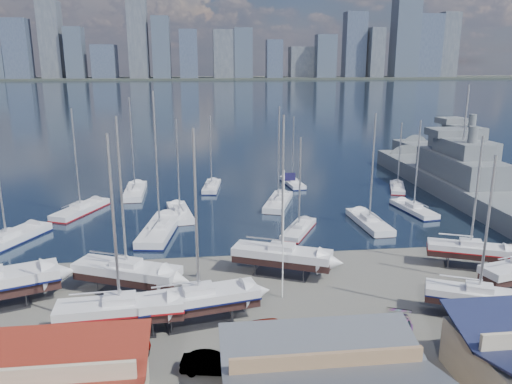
{
  "coord_description": "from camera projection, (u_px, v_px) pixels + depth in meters",
  "views": [
    {
      "loc": [
        -7.28,
        -51.46,
        20.79
      ],
      "look_at": [
        -0.3,
        8.0,
        5.09
      ],
      "focal_mm": 35.0,
      "sensor_mm": 36.0,
      "label": 1
    }
  ],
  "objects": [
    {
      "name": "car_b",
      "position": [
        211.0,
        363.0,
        34.27
      ],
      "size": [
        4.32,
        2.15,
        1.36
      ],
      "primitive_type": "imported",
      "rotation": [
        0.0,
        0.0,
        1.39
      ],
      "color": "gray",
      "rests_on": "ground"
    },
    {
      "name": "sailboat_moored_1",
      "position": [
        81.0,
        211.0,
        70.54
      ],
      "size": [
        6.84,
        10.56,
        15.38
      ],
      "rotation": [
        0.0,
        0.0,
        1.15
      ],
      "color": "black",
      "rests_on": "water"
    },
    {
      "name": "naval_ship_west",
      "position": [
        461.0,
        160.0,
        99.73
      ],
      "size": [
        10.72,
        46.42,
        18.14
      ],
      "rotation": [
        0.0,
        0.0,
        1.64
      ],
      "color": "#595F63",
      "rests_on": "water"
    },
    {
      "name": "sailboat_moored_7",
      "position": [
        278.0,
        203.0,
        74.27
      ],
      "size": [
        6.01,
        10.51,
        15.31
      ],
      "rotation": [
        0.0,
        0.0,
        1.24
      ],
      "color": "black",
      "rests_on": "water"
    },
    {
      "name": "sailboat_cradle_1",
      "position": [
        120.0,
        309.0,
        38.86
      ],
      "size": [
        9.97,
        3.4,
        15.86
      ],
      "rotation": [
        0.0,
        0.0,
        0.07
      ],
      "color": "#2D2D33",
      "rests_on": "ground"
    },
    {
      "name": "sailboat_moored_2",
      "position": [
        135.0,
        193.0,
        80.24
      ],
      "size": [
        3.18,
        10.74,
        16.15
      ],
      "rotation": [
        0.0,
        0.0,
        1.59
      ],
      "color": "black",
      "rests_on": "water"
    },
    {
      "name": "car_c",
      "position": [
        272.0,
        340.0,
        36.89
      ],
      "size": [
        3.39,
        5.99,
        1.58
      ],
      "primitive_type": "imported",
      "rotation": [
        0.0,
        0.0,
        0.14
      ],
      "color": "gray",
      "rests_on": "ground"
    },
    {
      "name": "water",
      "position": [
        207.0,
        93.0,
        343.78
      ],
      "size": [
        1400.0,
        600.0,
        0.4
      ],
      "primitive_type": "cube",
      "color": "#1A2A3C",
      "rests_on": "ground"
    },
    {
      "name": "sailboat_moored_9",
      "position": [
        369.0,
        223.0,
        65.14
      ],
      "size": [
        3.4,
        10.28,
        15.3
      ],
      "rotation": [
        0.0,
        0.0,
        1.63
      ],
      "color": "black",
      "rests_on": "water"
    },
    {
      "name": "sailboat_cradle_5",
      "position": [
        479.0,
        296.0,
        41.23
      ],
      "size": [
        8.63,
        5.77,
        13.82
      ],
      "rotation": [
        0.0,
        0.0,
        -0.45
      ],
      "color": "#2D2D33",
      "rests_on": "ground"
    },
    {
      "name": "car_d",
      "position": [
        397.0,
        335.0,
        37.62
      ],
      "size": [
        4.39,
        6.07,
        1.63
      ],
      "primitive_type": "imported",
      "rotation": [
        0.0,
        0.0,
        -0.42
      ],
      "color": "gray",
      "rests_on": "ground"
    },
    {
      "name": "sailboat_moored_0",
      "position": [
        7.0,
        242.0,
        58.36
      ],
      "size": [
        7.97,
        11.95,
        17.46
      ],
      "rotation": [
        0.0,
        0.0,
        1.13
      ],
      "color": "black",
      "rests_on": "water"
    },
    {
      "name": "far_shore",
      "position": [
        202.0,
        79.0,
        593.24
      ],
      "size": [
        1400.0,
        80.0,
        2.2
      ],
      "primitive_type": "cube",
      "color": "#2D332D",
      "rests_on": "ground"
    },
    {
      "name": "sailboat_moored_4",
      "position": [
        180.0,
        214.0,
        69.16
      ],
      "size": [
        4.18,
        9.66,
        14.12
      ],
      "rotation": [
        0.0,
        0.0,
        1.74
      ],
      "color": "black",
      "rests_on": "water"
    },
    {
      "name": "sailboat_moored_8",
      "position": [
        293.0,
        183.0,
        86.45
      ],
      "size": [
        3.26,
        8.5,
        12.39
      ],
      "rotation": [
        0.0,
        0.0,
        1.69
      ],
      "color": "black",
      "rests_on": "water"
    },
    {
      "name": "sailboat_moored_3",
      "position": [
        160.0,
        232.0,
        61.92
      ],
      "size": [
        5.25,
        12.64,
        18.34
      ],
      "rotation": [
        0.0,
        0.0,
        1.42
      ],
      "color": "black",
      "rests_on": "water"
    },
    {
      "name": "naval_ship_east",
      "position": [
        458.0,
        185.0,
        79.95
      ],
      "size": [
        8.58,
        52.02,
        18.68
      ],
      "rotation": [
        0.0,
        0.0,
        1.57
      ],
      "color": "#595F63",
      "rests_on": "water"
    },
    {
      "name": "sailboat_moored_10",
      "position": [
        413.0,
        210.0,
        70.94
      ],
      "size": [
        3.86,
        9.41,
        13.65
      ],
      "rotation": [
        0.0,
        0.0,
        1.72
      ],
      "color": "black",
      "rests_on": "water"
    },
    {
      "name": "sailboat_moored_6",
      "position": [
        299.0,
        230.0,
        62.5
      ],
      "size": [
        6.02,
        8.55,
        12.6
      ],
      "rotation": [
        0.0,
        0.0,
        1.09
      ],
      "color": "black",
      "rests_on": "water"
    },
    {
      "name": "sailboat_cradle_3",
      "position": [
        199.0,
        299.0,
        40.47
      ],
      "size": [
        10.28,
        4.75,
        16.03
      ],
      "rotation": [
        0.0,
        0.0,
        0.21
      ],
      "color": "#2D2D33",
      "rests_on": "ground"
    },
    {
      "name": "ground",
      "position": [
        282.0,
        294.0,
        45.93
      ],
      "size": [
        1400.0,
        1400.0,
        0.0
      ],
      "primitive_type": "plane",
      "color": "#605E59",
      "rests_on": "ground"
    },
    {
      "name": "sailboat_moored_11",
      "position": [
        397.0,
        188.0,
        83.18
      ],
      "size": [
        4.7,
        8.14,
        11.74
      ],
      "rotation": [
        0.0,
        0.0,
        1.23
      ],
      "color": "black",
      "rests_on": "water"
    },
    {
      "name": "car_a",
      "position": [
        133.0,
        356.0,
        35.18
      ],
      "size": [
        2.47,
        4.18,
        1.33
      ],
      "primitive_type": "imported",
      "rotation": [
        0.0,
        0.0,
        -0.24
      ],
      "color": "gray",
      "rests_on": "ground"
    },
    {
      "name": "skyline",
      "position": [
        195.0,
        45.0,
        576.72
      ],
      "size": [
        639.14,
        43.8,
        107.69
      ],
      "color": "#475166",
      "rests_on": "far_shore"
    },
    {
      "name": "sailboat_cradle_4",
      "position": [
        282.0,
        255.0,
        49.64
      ],
      "size": [
        10.08,
        6.49,
        16.01
      ],
      "rotation": [
        0.0,
        0.0,
        -0.42
      ],
      "color": "#2D2D33",
      "rests_on": "ground"
    },
    {
      "name": "sailboat_moored_5",
      "position": [
        212.0,
        187.0,
        83.7
      ],
      "size": [
        3.55,
        8.85,
        12.87
      ],
      "rotation": [
        0.0,
        0.0,
        1.44
      ],
      "color": "black",
      "rests_on": "water"
    },
    {
      "name": "sailboat_cradle_2",
      "position": [
        127.0,
        272.0,
        45.68
      ],
      "size": [
        10.3,
        6.65,
        16.34
      ],
      "rotation": [
        0.0,
        0.0,
        -0.42
      ],
      "color": "#2D2D33",
      "rests_on": "ground"
    },
    {
      "name": "sailboat_cradle_6",
      "position": [
        470.0,
        250.0,
        51.45
      ],
      "size": [
        8.68,
        5.42,
        13.78
      ],
      "rotation": [
        0.0,
        0.0,
        -0.4
      ],
      "color": "#2D2D33",
      "rests_on": "ground"
    },
    {
      "name": "flagpole",
      "position": [
        284.0,
        226.0,
        43.64
      ],
      "size": [
        1.05,
        0.12,
        11.85
      ],
      "color": "white",
      "rests_on": "ground"
    },
    {
      "name": "shed_grey",
      "position": [
        327.0,
        381.0,
        30.01
      ],
      "size": [
        12.6,
        8.4,
        4.17
      ],
      "color": "#8C6B4C",
      "rests_on": "ground"
    }
  ]
}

